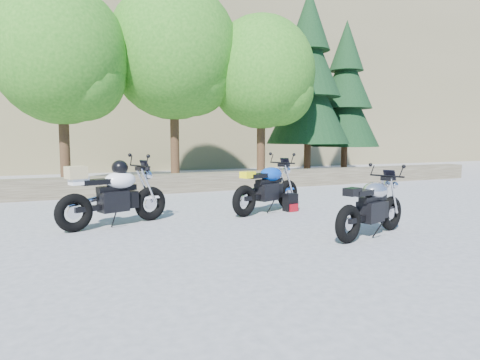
% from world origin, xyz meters
% --- Properties ---
extents(ground, '(90.00, 90.00, 0.00)m').
position_xyz_m(ground, '(0.00, 0.00, 0.00)').
color(ground, gray).
rests_on(ground, ground).
extents(stone_wall, '(22.00, 0.55, 0.50)m').
position_xyz_m(stone_wall, '(0.00, 5.50, 0.25)').
color(stone_wall, '#4E4534').
rests_on(stone_wall, ground).
extents(hillside, '(80.00, 30.00, 15.00)m').
position_xyz_m(hillside, '(3.00, 28.00, 7.50)').
color(hillside, olive).
rests_on(hillside, ground).
extents(tree_decid_left, '(3.67, 3.67, 5.62)m').
position_xyz_m(tree_decid_left, '(-2.39, 7.14, 3.63)').
color(tree_decid_left, '#382314').
rests_on(tree_decid_left, ground).
extents(tree_decid_mid, '(4.08, 4.08, 6.24)m').
position_xyz_m(tree_decid_mid, '(0.91, 7.54, 4.04)').
color(tree_decid_mid, '#382314').
rests_on(tree_decid_mid, ground).
extents(tree_decid_right, '(3.54, 3.54, 5.41)m').
position_xyz_m(tree_decid_right, '(3.71, 6.94, 3.50)').
color(tree_decid_right, '#382314').
rests_on(tree_decid_right, ground).
extents(conifer_near, '(3.17, 3.17, 7.06)m').
position_xyz_m(conifer_near, '(6.20, 8.20, 3.68)').
color(conifer_near, '#382314').
rests_on(conifer_near, ground).
extents(conifer_far, '(2.82, 2.82, 6.27)m').
position_xyz_m(conifer_far, '(8.40, 8.80, 3.27)').
color(conifer_far, '#382314').
rests_on(conifer_far, ground).
extents(silver_bike, '(1.75, 0.80, 0.91)m').
position_xyz_m(silver_bike, '(1.59, -0.82, 0.44)').
color(silver_bike, black).
rests_on(silver_bike, ground).
extents(white_bike, '(1.95, 0.89, 1.12)m').
position_xyz_m(white_bike, '(-1.90, 1.53, 0.55)').
color(white_bike, black).
rests_on(white_bike, ground).
extents(blue_bike, '(1.87, 0.95, 0.99)m').
position_xyz_m(blue_bike, '(1.11, 1.69, 0.48)').
color(blue_bike, black).
rests_on(blue_bike, ground).
extents(backpack, '(0.29, 0.27, 0.36)m').
position_xyz_m(backpack, '(1.59, 1.60, 0.17)').
color(backpack, black).
rests_on(backpack, ground).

